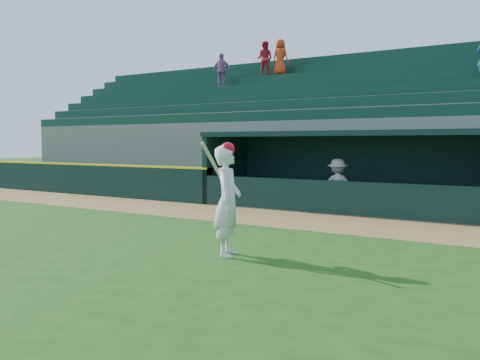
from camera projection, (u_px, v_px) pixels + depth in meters
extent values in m
plane|color=#1D4812|center=(194.00, 252.00, 10.28)|extent=(120.00, 120.00, 0.00)
cube|color=olive|center=(307.00, 221.00, 14.37)|extent=(40.00, 3.00, 0.01)
cube|color=black|center=(61.00, 179.00, 22.42)|extent=(15.50, 0.30, 1.20)
cube|color=yellow|center=(61.00, 164.00, 22.38)|extent=(15.50, 0.32, 0.06)
imported|color=#AAAAA5|center=(338.00, 186.00, 16.03)|extent=(1.20, 0.98, 1.62)
cube|color=slate|center=(347.00, 209.00, 16.70)|extent=(9.00, 2.60, 0.04)
cube|color=black|center=(226.00, 169.00, 19.14)|extent=(0.20, 2.60, 2.30)
cube|color=black|center=(363.00, 172.00, 17.70)|extent=(9.40, 0.20, 2.30)
cube|color=black|center=(348.00, 134.00, 16.53)|extent=(9.40, 2.80, 0.16)
cube|color=black|center=(331.00, 198.00, 15.65)|extent=(9.00, 0.16, 1.00)
cube|color=brown|center=(357.00, 200.00, 17.35)|extent=(8.40, 0.45, 0.10)
cube|color=slate|center=(368.00, 162.00, 18.12)|extent=(34.00, 0.85, 2.91)
cube|color=#0F3828|center=(368.00, 113.00, 17.90)|extent=(34.00, 0.60, 0.36)
cube|color=slate|center=(377.00, 155.00, 18.81)|extent=(34.00, 0.85, 3.36)
cube|color=#0F3828|center=(377.00, 101.00, 18.58)|extent=(34.00, 0.60, 0.36)
cube|color=slate|center=(385.00, 148.00, 19.50)|extent=(34.00, 0.85, 3.81)
cube|color=#0F3828|center=(385.00, 90.00, 19.26)|extent=(34.00, 0.60, 0.36)
cube|color=slate|center=(392.00, 142.00, 20.20)|extent=(34.00, 0.85, 4.26)
cube|color=#0F3828|center=(392.00, 80.00, 19.94)|extent=(34.00, 0.60, 0.36)
cube|color=slate|center=(399.00, 136.00, 20.89)|extent=(34.00, 0.85, 4.71)
cube|color=#0F3828|center=(399.00, 70.00, 20.61)|extent=(34.00, 0.60, 0.36)
cube|color=slate|center=(405.00, 131.00, 21.58)|extent=(34.00, 0.85, 5.16)
cube|color=#0F3828|center=(406.00, 61.00, 21.29)|extent=(34.00, 0.60, 0.36)
cube|color=slate|center=(412.00, 126.00, 22.27)|extent=(34.00, 0.85, 5.61)
cube|color=#0F3828|center=(412.00, 53.00, 21.97)|extent=(34.00, 0.60, 0.36)
cube|color=slate|center=(415.00, 126.00, 22.75)|extent=(34.50, 0.30, 5.61)
imported|color=red|center=(280.00, 57.00, 23.45)|extent=(0.79, 0.54, 1.57)
imported|color=#9F5D9D|center=(222.00, 70.00, 24.18)|extent=(0.94, 0.51, 1.52)
imported|color=#B51B2C|center=(265.00, 59.00, 23.89)|extent=(0.85, 0.71, 1.56)
imported|color=white|center=(228.00, 201.00, 9.91)|extent=(0.76, 0.88, 2.05)
sphere|color=red|center=(228.00, 150.00, 9.84)|extent=(0.27, 0.27, 0.27)
cylinder|color=tan|center=(213.00, 162.00, 9.78)|extent=(0.23, 0.50, 0.76)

